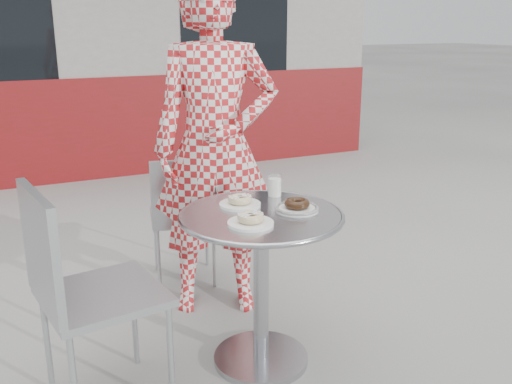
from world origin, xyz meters
name	(u,v)px	position (x,y,z in m)	size (l,w,h in m)	color
ground	(265,362)	(0.00, 0.00, 0.00)	(60.00, 60.00, 0.00)	gray
storefront	(69,24)	(0.00, 5.56, 1.49)	(6.02, 4.55, 3.00)	gray
bistro_table	(261,252)	(-0.01, 0.02, 0.55)	(0.72, 0.72, 0.73)	#B4B4B9
chair_far	(184,242)	(-0.05, 1.02, 0.24)	(0.45, 0.45, 0.79)	#ABAEB3
chair_left	(103,339)	(-0.71, 0.03, 0.29)	(0.51, 0.51, 0.94)	#ABAEB3
seated_person	(216,148)	(0.02, 0.64, 0.89)	(0.65, 0.43, 1.78)	#AD1A1E
plate_far	(240,202)	(-0.05, 0.16, 0.75)	(0.19, 0.19, 0.05)	white
plate_near	(251,220)	(-0.11, -0.09, 0.75)	(0.19, 0.19, 0.05)	white
plate_checker	(297,207)	(0.15, -0.01, 0.74)	(0.19, 0.19, 0.05)	white
milk_cup	(275,186)	(0.16, 0.23, 0.77)	(0.07, 0.07, 0.10)	white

